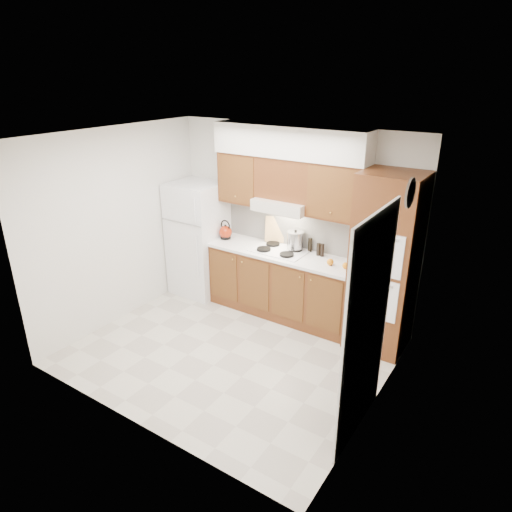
{
  "coord_description": "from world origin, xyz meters",
  "views": [
    {
      "loc": [
        2.88,
        -3.82,
        3.25
      ],
      "look_at": [
        0.09,
        0.45,
        1.15
      ],
      "focal_mm": 32.0,
      "sensor_mm": 36.0,
      "label": 1
    }
  ],
  "objects_px": {
    "fridge": "(199,239)",
    "stock_pot": "(295,240)",
    "oven_cabinet": "(385,264)",
    "kettle": "(226,232)"
  },
  "relations": [
    {
      "from": "oven_cabinet",
      "to": "stock_pot",
      "type": "bearing_deg",
      "value": 172.62
    },
    {
      "from": "fridge",
      "to": "oven_cabinet",
      "type": "height_order",
      "value": "oven_cabinet"
    },
    {
      "from": "fridge",
      "to": "kettle",
      "type": "bearing_deg",
      "value": 5.86
    },
    {
      "from": "kettle",
      "to": "stock_pot",
      "type": "bearing_deg",
      "value": 3.52
    },
    {
      "from": "oven_cabinet",
      "to": "kettle",
      "type": "relative_size",
      "value": 11.64
    },
    {
      "from": "stock_pot",
      "to": "oven_cabinet",
      "type": "bearing_deg",
      "value": -7.38
    },
    {
      "from": "fridge",
      "to": "stock_pot",
      "type": "relative_size",
      "value": 7.42
    },
    {
      "from": "fridge",
      "to": "oven_cabinet",
      "type": "relative_size",
      "value": 0.78
    },
    {
      "from": "oven_cabinet",
      "to": "kettle",
      "type": "height_order",
      "value": "oven_cabinet"
    },
    {
      "from": "fridge",
      "to": "stock_pot",
      "type": "height_order",
      "value": "fridge"
    }
  ]
}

